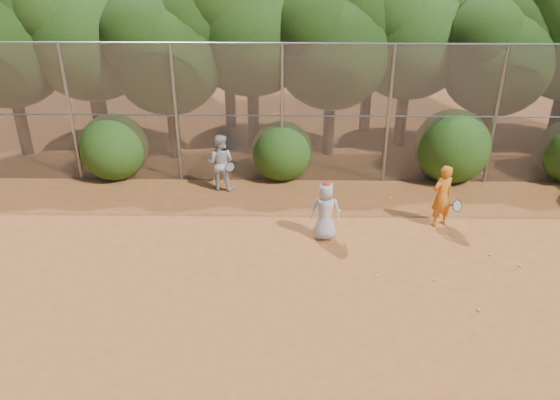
{
  "coord_description": "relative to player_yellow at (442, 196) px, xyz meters",
  "views": [
    {
      "loc": [
        -0.81,
        -8.8,
        6.81
      ],
      "look_at": [
        -1.0,
        2.5,
        1.1
      ],
      "focal_mm": 35.0,
      "sensor_mm": 36.0,
      "label": 1
    }
  ],
  "objects": [
    {
      "name": "player_yellow",
      "position": [
        0.0,
        0.0,
        0.0
      ],
      "size": [
        0.87,
        0.63,
        1.63
      ],
      "rotation": [
        0.0,
        0.0,
        3.59
      ],
      "color": "orange",
      "rests_on": "ground"
    },
    {
      "name": "tree_1",
      "position": [
        -9.94,
        5.19,
        3.35
      ],
      "size": [
        4.64,
        4.03,
        6.35
      ],
      "color": "black",
      "rests_on": "ground"
    },
    {
      "name": "player_teen",
      "position": [
        -2.92,
        -0.69,
        -0.07
      ],
      "size": [
        0.74,
        0.51,
        1.49
      ],
      "rotation": [
        0.0,
        0.0,
        3.08
      ],
      "color": "silver",
      "rests_on": "ground"
    },
    {
      "name": "ball_1",
      "position": [
        0.85,
        -1.45,
        -0.78
      ],
      "size": [
        0.07,
        0.07,
        0.07
      ],
      "primitive_type": "sphere",
      "color": "yellow",
      "rests_on": "ground"
    },
    {
      "name": "tree_11",
      "position": [
        -0.94,
        7.29,
        3.35
      ],
      "size": [
        4.64,
        4.03,
        6.35
      ],
      "color": "black",
      "rests_on": "ground"
    },
    {
      "name": "bush_0",
      "position": [
        -9.0,
        2.95,
        0.19
      ],
      "size": [
        2.0,
        2.0,
        2.0
      ],
      "primitive_type": "sphere",
      "color": "#204511",
      "rests_on": "ground"
    },
    {
      "name": "ball_5",
      "position": [
        -0.96,
        1.42,
        -0.78
      ],
      "size": [
        0.07,
        0.07,
        0.07
      ],
      "primitive_type": "sphere",
      "color": "yellow",
      "rests_on": "ground"
    },
    {
      "name": "ball_0",
      "position": [
        -0.68,
        -2.48,
        -0.78
      ],
      "size": [
        0.07,
        0.07,
        0.07
      ],
      "primitive_type": "sphere",
      "color": "yellow",
      "rests_on": "ground"
    },
    {
      "name": "ball_4",
      "position": [
        -1.88,
        -2.36,
        -0.78
      ],
      "size": [
        0.07,
        0.07,
        0.07
      ],
      "primitive_type": "sphere",
      "color": "yellow",
      "rests_on": "ground"
    },
    {
      "name": "tree_6",
      "position": [
        2.55,
        4.68,
        2.66
      ],
      "size": [
        3.86,
        3.36,
        5.29
      ],
      "color": "black",
      "rests_on": "ground"
    },
    {
      "name": "tree_3",
      "position": [
        -4.94,
        5.49,
        3.58
      ],
      "size": [
        4.89,
        4.26,
        6.7
      ],
      "color": "black",
      "rests_on": "ground"
    },
    {
      "name": "tree_0",
      "position": [
        -12.44,
        4.69,
        3.12
      ],
      "size": [
        4.38,
        3.81,
        6.0
      ],
      "color": "black",
      "rests_on": "ground"
    },
    {
      "name": "bush_1",
      "position": [
        -4.0,
        2.95,
        0.09
      ],
      "size": [
        1.8,
        1.8,
        1.8
      ],
      "primitive_type": "sphere",
      "color": "#204511",
      "rests_on": "ground"
    },
    {
      "name": "ground",
      "position": [
        -3.0,
        -3.35,
        -0.81
      ],
      "size": [
        80.0,
        80.0,
        0.0
      ],
      "primitive_type": "plane",
      "color": "#9B5223",
      "rests_on": "ground"
    },
    {
      "name": "fence_back",
      "position": [
        -3.12,
        2.65,
        1.24
      ],
      "size": [
        20.05,
        0.09,
        4.03
      ],
      "color": "gray",
      "rests_on": "ground"
    },
    {
      "name": "ball_3",
      "position": [
        1.36,
        -1.89,
        -0.78
      ],
      "size": [
        0.07,
        0.07,
        0.07
      ],
      "primitive_type": "sphere",
      "color": "yellow",
      "rests_on": "ground"
    },
    {
      "name": "tree_5",
      "position": [
        0.06,
        5.69,
        3.24
      ],
      "size": [
        4.51,
        3.92,
        6.17
      ],
      "color": "black",
      "rests_on": "ground"
    },
    {
      "name": "ball_2",
      "position": [
        -0.04,
        -3.48,
        -0.78
      ],
      "size": [
        0.07,
        0.07,
        0.07
      ],
      "primitive_type": "sphere",
      "color": "yellow",
      "rests_on": "ground"
    },
    {
      "name": "player_white",
      "position": [
        -5.73,
        2.05,
        0.01
      ],
      "size": [
        0.93,
        0.83,
        1.64
      ],
      "rotation": [
        0.0,
        0.0,
        2.93
      ],
      "color": "silver",
      "rests_on": "ground"
    },
    {
      "name": "tree_4",
      "position": [
        -2.44,
        4.89,
        2.95
      ],
      "size": [
        4.19,
        3.64,
        5.73
      ],
      "color": "black",
      "rests_on": "ground"
    },
    {
      "name": "tree_2",
      "position": [
        -7.45,
        4.48,
        2.77
      ],
      "size": [
        3.99,
        3.47,
        5.47
      ],
      "color": "black",
      "rests_on": "ground"
    },
    {
      "name": "tree_9",
      "position": [
        -10.94,
        7.49,
        3.53
      ],
      "size": [
        4.83,
        4.2,
        6.62
      ],
      "color": "black",
      "rests_on": "ground"
    },
    {
      "name": "bush_2",
      "position": [
        1.0,
        2.95,
        0.29
      ],
      "size": [
        2.2,
        2.2,
        2.2
      ],
      "primitive_type": "sphere",
      "color": "#204511",
      "rests_on": "ground"
    }
  ]
}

